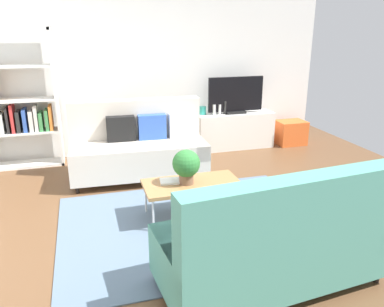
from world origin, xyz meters
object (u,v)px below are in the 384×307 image
Objects in this scene: vase_0 at (203,110)px; bottle_2 at (225,108)px; bottle_0 at (214,110)px; tv at (236,96)px; tv_console at (234,130)px; table_book_0 at (171,181)px; storage_trunk at (291,133)px; couch_beige at (139,147)px; bookshelf at (19,105)px; potted_plant at (186,165)px; couch_green at (275,242)px; coffee_table at (192,185)px; bottle_1 at (220,109)px.

bottle_2 is at bearing -13.33° from vase_0.
tv is at bearing 2.84° from bottle_0.
tv_console reaches higher than table_book_0.
vase_0 is at bearing 174.90° from storage_trunk.
table_book_0 is (0.16, -1.33, -0.02)m from couch_beige.
bottle_2 is at bearing 177.36° from storage_trunk.
bookshelf is at bearing 179.67° from tv_console.
bookshelf reaches higher than potted_plant.
bookshelf is 11.59× the size of bottle_0.
bookshelf is (-1.66, 0.95, 0.52)m from couch_beige.
couch_beige reaches higher than vase_0.
tv reaches higher than bottle_2.
couch_beige is at bearing 102.60° from potted_plant.
couch_green is at bearing -121.80° from storage_trunk.
couch_beige is at bearing -29.88° from bookshelf.
tv is (0.00, -0.02, 0.63)m from tv_console.
tv is 5.52× the size of bottle_0.
vase_0 reaches higher than table_book_0.
tv_console reaches higher than coffee_table.
potted_plant is at bearing -118.25° from bottle_1.
storage_trunk is at bearing -5.10° from vase_0.
potted_plant is (-1.54, -2.35, 0.32)m from tv_console.
couch_green is 1.97× the size of tv.
potted_plant is (-1.54, -2.33, -0.31)m from tv.
storage_trunk is (4.62, -0.12, -0.75)m from bookshelf.
bookshelf is 3.13m from bottle_0.
tv_console is 0.70m from vase_0.
tv reaches higher than couch_beige.
bottle_0 is (1.45, 0.89, 0.28)m from couch_beige.
couch_beige is at bearing -151.65° from bottle_2.
potted_plant is (1.98, -2.37, -0.33)m from bookshelf.
couch_beige is 1.34m from table_book_0.
couch_beige reaches higher than bottle_1.
vase_0 reaches higher than storage_trunk.
tv_console is at bearing 5.67° from bottle_0.
vase_0 reaches higher than coffee_table.
couch_beige is 1.47m from coffee_table.
couch_beige is at bearing 98.23° from couch_green.
tv_console is at bearing 7.63° from bottle_1.
table_book_0 is at bearing -122.25° from bottle_1.
couch_beige is 2.08m from tv_console.
tv is at bearing -90.00° from tv_console.
couch_beige is 8.06× the size of table_book_0.
couch_green is 3.78× the size of storage_trunk.
potted_plant is at bearing -111.80° from vase_0.
couch_green is 13.96× the size of vase_0.
storage_trunk is 1.49m from bottle_1.
bottle_1 reaches higher than tv_console.
couch_green is 3.97m from tv.
couch_beige reaches higher than potted_plant.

